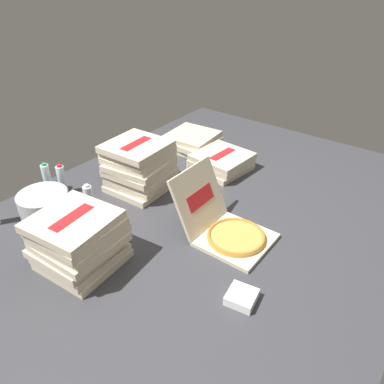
{
  "coord_description": "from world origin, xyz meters",
  "views": [
    {
      "loc": [
        -1.63,
        -1.1,
        1.41
      ],
      "look_at": [
        -0.04,
        0.1,
        0.14
      ],
      "focal_mm": 34.53,
      "sensor_mm": 36.0,
      "label": 1
    }
  ],
  "objects_px": {
    "pizza_stack_left_near": "(78,241)",
    "pizza_stack_left_mid": "(221,162)",
    "pizza_stack_right_mid": "(139,166)",
    "water_bottle_1": "(62,180)",
    "ice_bucket": "(44,203)",
    "water_bottle_2": "(89,200)",
    "napkin_pile": "(242,297)",
    "pizza_stack_right_near": "(193,141)",
    "open_pizza_box": "(226,227)",
    "water_bottle_0": "(47,178)"
  },
  "relations": [
    {
      "from": "pizza_stack_left_near",
      "to": "pizza_stack_left_mid",
      "type": "distance_m",
      "value": 1.35
    },
    {
      "from": "pizza_stack_right_mid",
      "to": "water_bottle_1",
      "type": "bearing_deg",
      "value": 134.56
    },
    {
      "from": "ice_bucket",
      "to": "water_bottle_2",
      "type": "distance_m",
      "value": 0.31
    },
    {
      "from": "pizza_stack_left_mid",
      "to": "napkin_pile",
      "type": "bearing_deg",
      "value": -142.47
    },
    {
      "from": "pizza_stack_right_near",
      "to": "pizza_stack_left_near",
      "type": "bearing_deg",
      "value": -165.64
    },
    {
      "from": "water_bottle_2",
      "to": "napkin_pile",
      "type": "height_order",
      "value": "water_bottle_2"
    },
    {
      "from": "open_pizza_box",
      "to": "pizza_stack_right_near",
      "type": "bearing_deg",
      "value": 46.2
    },
    {
      "from": "pizza_stack_left_mid",
      "to": "water_bottle_0",
      "type": "relative_size",
      "value": 1.94
    },
    {
      "from": "water_bottle_2",
      "to": "water_bottle_1",
      "type": "bearing_deg",
      "value": 80.86
    },
    {
      "from": "pizza_stack_left_mid",
      "to": "napkin_pile",
      "type": "xyz_separation_m",
      "value": [
        -1.05,
        -0.81,
        -0.04
      ]
    },
    {
      "from": "open_pizza_box",
      "to": "pizza_stack_left_near",
      "type": "distance_m",
      "value": 0.83
    },
    {
      "from": "pizza_stack_right_near",
      "to": "water_bottle_0",
      "type": "xyz_separation_m",
      "value": [
        -1.18,
        0.39,
        0.04
      ]
    },
    {
      "from": "pizza_stack_left_near",
      "to": "water_bottle_1",
      "type": "height_order",
      "value": "pizza_stack_left_near"
    },
    {
      "from": "pizza_stack_right_near",
      "to": "water_bottle_2",
      "type": "relative_size",
      "value": 1.93
    },
    {
      "from": "ice_bucket",
      "to": "water_bottle_0",
      "type": "xyz_separation_m",
      "value": [
        0.17,
        0.19,
        0.04
      ]
    },
    {
      "from": "ice_bucket",
      "to": "water_bottle_1",
      "type": "xyz_separation_m",
      "value": [
        0.22,
        0.09,
        0.04
      ]
    },
    {
      "from": "open_pizza_box",
      "to": "pizza_stack_right_mid",
      "type": "xyz_separation_m",
      "value": [
        0.1,
        0.79,
        0.1
      ]
    },
    {
      "from": "pizza_stack_right_near",
      "to": "water_bottle_1",
      "type": "distance_m",
      "value": 1.16
    },
    {
      "from": "pizza_stack_right_mid",
      "to": "water_bottle_2",
      "type": "xyz_separation_m",
      "value": [
        -0.44,
        0.03,
        -0.07
      ]
    },
    {
      "from": "pizza_stack_right_near",
      "to": "ice_bucket",
      "type": "distance_m",
      "value": 1.36
    },
    {
      "from": "pizza_stack_right_mid",
      "to": "water_bottle_1",
      "type": "distance_m",
      "value": 0.54
    },
    {
      "from": "pizza_stack_right_near",
      "to": "water_bottle_1",
      "type": "height_order",
      "value": "water_bottle_1"
    },
    {
      "from": "water_bottle_1",
      "to": "water_bottle_2",
      "type": "xyz_separation_m",
      "value": [
        -0.06,
        -0.36,
        0.0
      ]
    },
    {
      "from": "napkin_pile",
      "to": "pizza_stack_left_mid",
      "type": "bearing_deg",
      "value": 37.53
    },
    {
      "from": "water_bottle_2",
      "to": "water_bottle_0",
      "type": "bearing_deg",
      "value": 89.15
    },
    {
      "from": "open_pizza_box",
      "to": "water_bottle_0",
      "type": "relative_size",
      "value": 2.47
    },
    {
      "from": "pizza_stack_right_near",
      "to": "napkin_pile",
      "type": "xyz_separation_m",
      "value": [
        -1.22,
        -1.22,
        -0.04
      ]
    },
    {
      "from": "pizza_stack_left_mid",
      "to": "water_bottle_1",
      "type": "height_order",
      "value": "water_bottle_1"
    },
    {
      "from": "pizza_stack_left_near",
      "to": "water_bottle_1",
      "type": "distance_m",
      "value": 0.78
    },
    {
      "from": "water_bottle_2",
      "to": "napkin_pile",
      "type": "xyz_separation_m",
      "value": [
        -0.03,
        -1.15,
        -0.08
      ]
    },
    {
      "from": "water_bottle_2",
      "to": "napkin_pile",
      "type": "bearing_deg",
      "value": -91.63
    },
    {
      "from": "water_bottle_0",
      "to": "ice_bucket",
      "type": "bearing_deg",
      "value": -131.11
    },
    {
      "from": "pizza_stack_right_near",
      "to": "water_bottle_1",
      "type": "xyz_separation_m",
      "value": [
        -1.13,
        0.29,
        0.04
      ]
    },
    {
      "from": "open_pizza_box",
      "to": "pizza_stack_right_mid",
      "type": "relative_size",
      "value": 1.24
    },
    {
      "from": "pizza_stack_left_mid",
      "to": "water_bottle_0",
      "type": "height_order",
      "value": "water_bottle_0"
    },
    {
      "from": "open_pizza_box",
      "to": "ice_bucket",
      "type": "height_order",
      "value": "open_pizza_box"
    },
    {
      "from": "pizza_stack_right_mid",
      "to": "ice_bucket",
      "type": "relative_size",
      "value": 1.38
    },
    {
      "from": "pizza_stack_right_near",
      "to": "napkin_pile",
      "type": "bearing_deg",
      "value": -135.04
    },
    {
      "from": "ice_bucket",
      "to": "napkin_pile",
      "type": "distance_m",
      "value": 1.42
    },
    {
      "from": "pizza_stack_right_mid",
      "to": "water_bottle_0",
      "type": "xyz_separation_m",
      "value": [
        -0.43,
        0.48,
        -0.07
      ]
    },
    {
      "from": "pizza_stack_right_near",
      "to": "water_bottle_2",
      "type": "distance_m",
      "value": 1.19
    },
    {
      "from": "pizza_stack_left_mid",
      "to": "water_bottle_2",
      "type": "bearing_deg",
      "value": 161.49
    },
    {
      "from": "pizza_stack_left_mid",
      "to": "pizza_stack_right_near",
      "type": "xyz_separation_m",
      "value": [
        0.17,
        0.41,
        -0.0
      ]
    },
    {
      "from": "open_pizza_box",
      "to": "napkin_pile",
      "type": "relative_size",
      "value": 4.0
    },
    {
      "from": "open_pizza_box",
      "to": "napkin_pile",
      "type": "xyz_separation_m",
      "value": [
        -0.37,
        -0.33,
        -0.05
      ]
    },
    {
      "from": "pizza_stack_left_near",
      "to": "water_bottle_1",
      "type": "xyz_separation_m",
      "value": [
        0.38,
        0.68,
        -0.05
      ]
    },
    {
      "from": "pizza_stack_right_mid",
      "to": "napkin_pile",
      "type": "xyz_separation_m",
      "value": [
        -0.47,
        -1.12,
        -0.15
      ]
    },
    {
      "from": "open_pizza_box",
      "to": "pizza_stack_left_near",
      "type": "xyz_separation_m",
      "value": [
        -0.66,
        0.5,
        0.08
      ]
    },
    {
      "from": "pizza_stack_left_mid",
      "to": "napkin_pile",
      "type": "distance_m",
      "value": 1.33
    },
    {
      "from": "open_pizza_box",
      "to": "water_bottle_0",
      "type": "bearing_deg",
      "value": 104.3
    }
  ]
}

